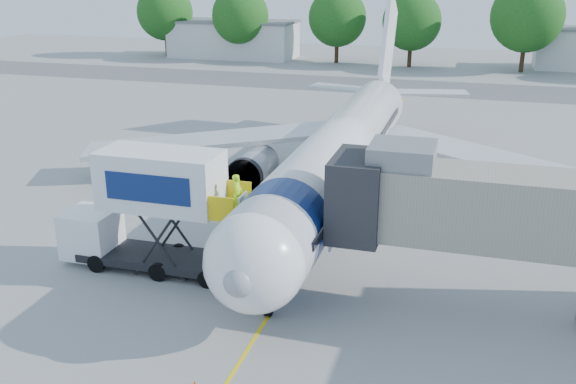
# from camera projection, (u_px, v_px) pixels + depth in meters

# --- Properties ---
(ground) EXTENTS (160.00, 160.00, 0.00)m
(ground) POSITION_uv_depth(u_px,v_px,m) (325.00, 226.00, 33.53)
(ground) COLOR gray
(ground) RESTS_ON ground
(guidance_line) EXTENTS (0.15, 70.00, 0.01)m
(guidance_line) POSITION_uv_depth(u_px,v_px,m) (325.00, 226.00, 33.53)
(guidance_line) COLOR yellow
(guidance_line) RESTS_ON ground
(taxiway_strip) EXTENTS (120.00, 10.00, 0.01)m
(taxiway_strip) POSITION_uv_depth(u_px,v_px,m) (411.00, 87.00, 71.52)
(taxiway_strip) COLOR #59595B
(taxiway_strip) RESTS_ON ground
(aircraft) EXTENTS (34.17, 37.73, 11.35)m
(aircraft) POSITION_uv_depth(u_px,v_px,m) (343.00, 151.00, 36.28)
(aircraft) COLOR white
(aircraft) RESTS_ON ground
(jet_bridge) EXTENTS (13.90, 3.20, 6.60)m
(jet_bridge) POSITION_uv_depth(u_px,v_px,m) (495.00, 210.00, 23.63)
(jet_bridge) COLOR gray
(jet_bridge) RESTS_ON ground
(catering_hiloader) EXTENTS (8.52, 2.44, 5.50)m
(catering_hiloader) POSITION_uv_depth(u_px,v_px,m) (149.00, 211.00, 27.94)
(catering_hiloader) COLOR black
(catering_hiloader) RESTS_ON ground
(outbuilding_left) EXTENTS (18.40, 8.40, 5.30)m
(outbuilding_left) POSITION_uv_depth(u_px,v_px,m) (234.00, 39.00, 94.35)
(outbuilding_left) COLOR silver
(outbuilding_left) RESTS_ON ground
(tree_a) EXTENTS (8.18, 8.18, 10.43)m
(tree_a) POSITION_uv_depth(u_px,v_px,m) (165.00, 12.00, 94.46)
(tree_a) COLOR #382314
(tree_a) RESTS_ON ground
(tree_b) EXTENTS (7.98, 7.98, 10.18)m
(tree_b) POSITION_uv_depth(u_px,v_px,m) (240.00, 16.00, 90.04)
(tree_b) COLOR #382314
(tree_b) RESTS_ON ground
(tree_c) EXTENTS (7.91, 7.91, 10.08)m
(tree_c) POSITION_uv_depth(u_px,v_px,m) (337.00, 18.00, 87.60)
(tree_c) COLOR #382314
(tree_c) RESTS_ON ground
(tree_d) EXTENTS (7.70, 7.70, 9.82)m
(tree_d) POSITION_uv_depth(u_px,v_px,m) (412.00, 21.00, 83.97)
(tree_d) COLOR #382314
(tree_d) RESTS_ON ground
(tree_e) EXTENTS (8.95, 8.95, 11.41)m
(tree_e) POSITION_uv_depth(u_px,v_px,m) (527.00, 16.00, 79.44)
(tree_e) COLOR #382314
(tree_e) RESTS_ON ground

